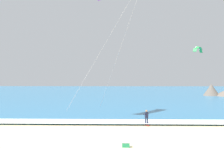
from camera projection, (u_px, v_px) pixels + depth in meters
The scene contains 7 objects.
sea at pixel (136, 93), 88.75m from camera, with size 200.00×120.00×0.20m, color teal.
surf_foam at pixel (168, 122), 29.78m from camera, with size 200.00×3.01×0.04m, color white.
surfboard at pixel (146, 125), 28.73m from camera, with size 0.79×1.47×0.09m.
kitesurfer at pixel (146, 117), 28.76m from camera, with size 0.61×0.61×1.69m.
kite_distant at pixel (198, 49), 72.20m from camera, with size 3.51×4.00×1.69m.
headland_right at pixel (224, 92), 71.77m from camera, with size 11.17×8.71×3.39m.
cooler_box at pixel (126, 144), 19.78m from camera, with size 0.58×0.38×0.40m.
Camera 1 is at (-5.48, -18.42, 5.22)m, focal length 42.55 mm.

